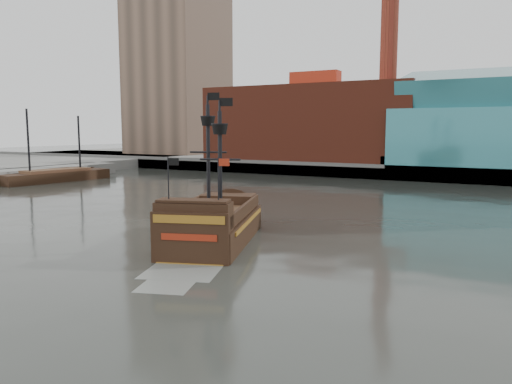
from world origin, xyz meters
The scene contains 7 objects.
ground centered at (0.00, 0.00, 0.00)m, with size 400.00×400.00×0.00m, color #272924.
promenade_far centered at (0.00, 92.00, 1.00)m, with size 220.00×60.00×2.00m, color slate.
seawall centered at (0.00, 62.50, 1.30)m, with size 220.00×1.00×2.60m, color #4C4C49.
pier centered at (-58.00, 30.00, 1.00)m, with size 6.00×40.00×2.00m, color slate.
skyline centered at (5.21, 84.56, 24.55)m, with size 149.00×45.00×62.00m.
pirate_ship centered at (-4.18, 8.65, 1.11)m, with size 10.07×17.10×12.29m.
docked_vessel centered at (-51.86, 33.40, 0.78)m, with size 6.47×18.52×12.34m.
Camera 1 is at (16.72, -22.47, 8.65)m, focal length 35.00 mm.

